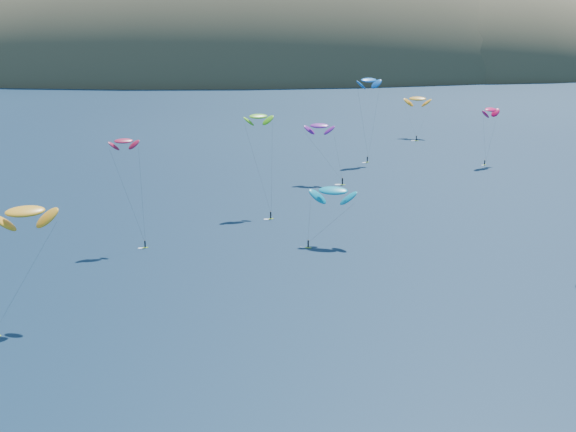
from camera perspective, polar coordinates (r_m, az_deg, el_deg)
The scene contains 9 objects.
island at distance 639.40m, azimuth -1.33°, elevation 9.42°, with size 730.00×300.00×210.00m.
kitesurfer_2 at distance 133.95m, azimuth -18.19°, elevation 0.30°, with size 10.60×12.64×20.44m.
kitesurfer_3 at distance 196.76m, azimuth -2.12°, elevation 7.08°, with size 7.99×13.66×25.21m.
kitesurfer_4 at distance 262.28m, azimuth 5.78°, elevation 9.58°, with size 10.16×9.13×28.58m.
kitesurfer_5 at distance 170.74m, azimuth 3.22°, elevation 1.81°, with size 11.80×8.58×13.93m.
kitesurfer_6 at distance 230.77m, azimuth 2.25°, elevation 6.42°, with size 11.15×9.99×18.26m.
kitesurfer_8 at distance 264.43m, azimuth 14.22°, elevation 7.34°, with size 8.71×7.97×19.49m.
kitesurfer_9 at distance 171.30m, azimuth -11.60°, elevation 5.22°, with size 7.83×7.36×23.70m.
kitesurfer_11 at distance 314.65m, azimuth 9.20°, elevation 8.23°, with size 10.99×15.55×17.29m.
Camera 1 is at (-3.11, -72.77, 49.63)m, focal length 50.00 mm.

